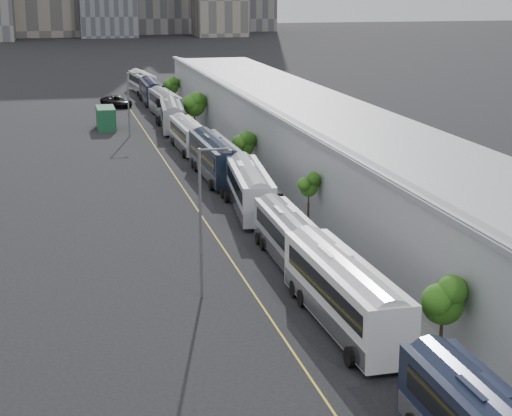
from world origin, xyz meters
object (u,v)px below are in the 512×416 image
object	(u,v)px
bus_5	(216,161)
suv	(117,101)
bus_3	(290,242)
shipping_container	(106,118)
bus_2	(344,298)
bus_6	(188,138)
bus_7	(171,118)
bus_8	(165,106)
bus_9	(151,93)
bus_4	(250,193)
street_lamp_far	(130,100)
bus_10	(142,84)
street_lamp_near	(203,213)

from	to	relation	value
bus_5	suv	bearing A→B (deg)	95.06
bus_3	shipping_container	distance (m)	60.65
bus_2	bus_3	distance (m)	12.04
bus_6	shipping_container	distance (m)	19.35
bus_5	bus_7	distance (m)	30.05
bus_8	bus_9	size ratio (longest dim) A/B	1.01
bus_4	street_lamp_far	distance (m)	39.91
bus_4	bus_7	bearing A→B (deg)	96.68
bus_3	bus_10	xyz separation A→B (m)	(0.12, 97.20, 0.10)
bus_3	suv	size ratio (longest dim) A/B	1.91
street_lamp_near	suv	world-z (taller)	street_lamp_near
bus_3	bus_9	bearing A→B (deg)	90.72
bus_7	suv	size ratio (longest dim) A/B	2.12
suv	bus_10	bearing A→B (deg)	46.24
bus_10	bus_9	bearing A→B (deg)	-95.28
bus_6	street_lamp_far	size ratio (longest dim) A/B	1.50
bus_2	street_lamp_near	xyz separation A→B (m)	(-6.85, 6.58, 3.69)
bus_7	bus_9	size ratio (longest dim) A/B	1.02
bus_3	bus_8	size ratio (longest dim) A/B	0.91
bus_4	shipping_container	xyz separation A→B (m)	(-9.10, 45.99, -0.19)
suv	bus_6	bearing A→B (deg)	-106.37
bus_9	bus_3	bearing A→B (deg)	-89.40
bus_2	shipping_container	size ratio (longest dim) A/B	2.43
shipping_container	suv	xyz separation A→B (m)	(3.03, 20.78, -0.59)
street_lamp_near	bus_10	bearing A→B (deg)	86.00
bus_2	bus_8	xyz separation A→B (m)	(0.55, 80.38, -0.11)
bus_3	bus_7	bearing A→B (deg)	91.05
bus_5	bus_9	size ratio (longest dim) A/B	1.07
bus_2	street_lamp_far	xyz separation A→B (m)	(-5.84, 65.34, 3.00)
bus_10	bus_5	bearing A→B (deg)	-95.24
suv	bus_8	bearing A→B (deg)	-88.29
bus_4	street_lamp_far	world-z (taller)	street_lamp_far
bus_3	bus_7	world-z (taller)	bus_7
bus_3	bus_7	size ratio (longest dim) A/B	0.90
bus_4	bus_7	size ratio (longest dim) A/B	1.02
bus_4	bus_6	size ratio (longest dim) A/B	1.12
bus_4	shipping_container	bearing A→B (deg)	107.03
bus_10	suv	world-z (taller)	bus_10
bus_10	shipping_container	xyz separation A→B (m)	(-8.86, -37.18, -0.12)
bus_3	bus_9	distance (m)	83.71
bus_6	bus_10	bearing A→B (deg)	88.18
bus_7	bus_10	distance (m)	39.86
bus_2	bus_7	bearing A→B (deg)	88.77
bus_8	shipping_container	bearing A→B (deg)	-140.55
shipping_container	suv	size ratio (longest dim) A/B	0.92
bus_4	street_lamp_far	xyz separation A→B (m)	(-6.40, 39.27, 3.08)
bus_5	bus_10	xyz separation A→B (m)	(0.19, 69.91, -0.15)
bus_10	suv	size ratio (longest dim) A/B	2.06
bus_5	street_lamp_near	distance (m)	33.68
bus_5	suv	world-z (taller)	bus_5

